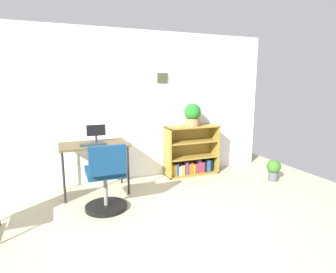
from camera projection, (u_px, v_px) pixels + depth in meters
name	position (u px, v px, depth m)	size (l,w,h in m)	color
ground_plane	(169.00, 249.00, 2.66)	(6.24, 6.24, 0.00)	tan
wall_back	(118.00, 107.00, 4.40)	(5.20, 0.12, 2.36)	silver
desk	(94.00, 148.00, 3.91)	(0.93, 0.54, 0.72)	brown
monitor	(96.00, 134.00, 3.95)	(0.26, 0.17, 0.25)	#262628
keyboard	(93.00, 144.00, 3.81)	(0.35, 0.12, 0.02)	#1E2E30
office_chair	(106.00, 182.00, 3.38)	(0.52, 0.55, 0.86)	black
bookshelf_low	(191.00, 153.00, 4.81)	(0.91, 0.30, 0.84)	olive
potted_plant_on_shelf	(192.00, 114.00, 4.63)	(0.28, 0.28, 0.38)	#9E6642
potted_plant_floor	(274.00, 169.00, 4.49)	(0.22, 0.22, 0.35)	#474C51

